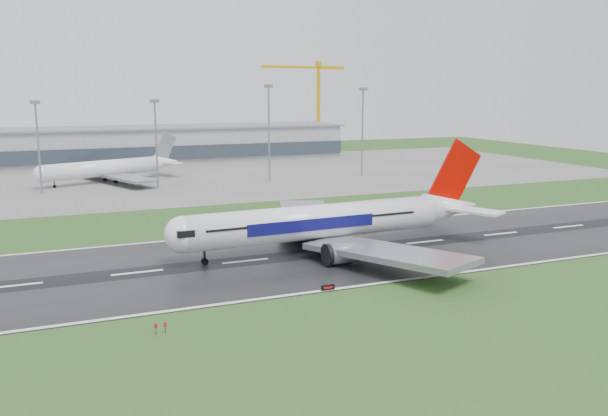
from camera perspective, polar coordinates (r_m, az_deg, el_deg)
name	(u,v)px	position (r m, az deg, el deg)	size (l,w,h in m)	color
ground	(137,273)	(113.97, -15.12, -5.81)	(520.00, 520.00, 0.00)	#264B1B
runway	(137,273)	(113.96, -15.12, -5.78)	(400.00, 45.00, 0.10)	black
apron	(91,181)	(236.22, -19.08, 2.40)	(400.00, 130.00, 0.08)	slate
terminal	(81,147)	(295.02, -19.90, 5.35)	(240.00, 36.00, 15.00)	gray
main_airliner	(338,199)	(124.00, 3.12, 0.80)	(69.66, 66.34, 20.57)	white
parked_airliner	(108,159)	(229.26, -17.64, 4.30)	(55.20, 51.39, 16.18)	white
tower_crane	(318,107)	(337.25, 1.34, 9.31)	(48.15, 2.63, 47.27)	#D1990A
runway_sign	(328,288)	(100.40, 2.22, -7.37)	(2.30, 0.26, 1.04)	black
floodmast_2	(39,150)	(209.53, -23.28, 4.96)	(0.64, 0.64, 27.84)	gray
floodmast_3	(156,146)	(212.05, -13.46, 5.62)	(0.64, 0.64, 28.02)	gray
floodmast_4	(269,135)	(221.48, -3.24, 6.74)	(0.64, 0.64, 32.98)	gray
floodmast_5	(362,134)	(236.38, 5.40, 6.84)	(0.64, 0.64, 32.03)	gray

